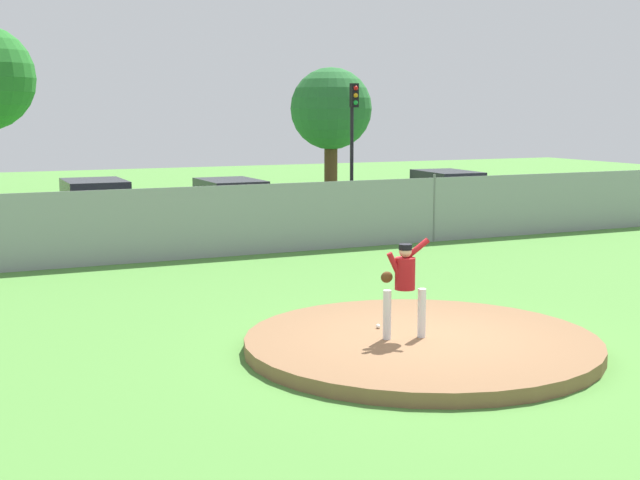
{
  "coord_description": "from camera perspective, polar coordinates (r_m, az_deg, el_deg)",
  "views": [
    {
      "loc": [
        -7.19,
        -11.74,
        3.8
      ],
      "look_at": [
        -0.27,
        3.31,
        1.36
      ],
      "focal_mm": 49.38,
      "sensor_mm": 36.0,
      "label": 1
    }
  ],
  "objects": [
    {
      "name": "ground_plane",
      "position": [
        19.51,
        -2.6,
        -2.85
      ],
      "size": [
        80.0,
        80.0,
        0.0
      ],
      "primitive_type": "plane",
      "color": "#4C8438"
    },
    {
      "name": "asphalt_strip",
      "position": [
        27.47,
        -9.31,
        0.33
      ],
      "size": [
        44.0,
        7.0,
        0.01
      ],
      "primitive_type": "cube",
      "color": "#2B2B2D",
      "rests_on": "ground_plane"
    },
    {
      "name": "pitchers_mound",
      "position": [
        14.25,
        6.59,
        -6.68
      ],
      "size": [
        5.68,
        5.68,
        0.22
      ],
      "primitive_type": "cylinder",
      "color": "brown",
      "rests_on": "ground_plane"
    },
    {
      "name": "pitcher_youth",
      "position": [
        13.91,
        5.48,
        -2.61
      ],
      "size": [
        0.82,
        0.32,
        1.6
      ],
      "color": "silver",
      "rests_on": "pitchers_mound"
    },
    {
      "name": "baseball",
      "position": [
        14.69,
        3.78,
        -5.6
      ],
      "size": [
        0.07,
        0.07,
        0.07
      ],
      "primitive_type": "sphere",
      "color": "white",
      "rests_on": "pitchers_mound"
    },
    {
      "name": "chainlink_fence",
      "position": [
        23.07,
        -6.37,
        1.21
      ],
      "size": [
        32.44,
        0.07,
        1.97
      ],
      "color": "gray",
      "rests_on": "ground_plane"
    },
    {
      "name": "parked_car_slate",
      "position": [
        26.85,
        -14.35,
        1.81
      ],
      "size": [
        2.0,
        4.44,
        1.78
      ],
      "color": "slate",
      "rests_on": "ground_plane"
    },
    {
      "name": "parked_car_silver",
      "position": [
        31.58,
        8.23,
        2.86
      ],
      "size": [
        2.12,
        4.79,
        1.68
      ],
      "color": "#B7BABF",
      "rests_on": "ground_plane"
    },
    {
      "name": "parked_car_champagne",
      "position": [
        27.96,
        -5.82,
        2.17
      ],
      "size": [
        1.94,
        4.53,
        1.65
      ],
      "color": "tan",
      "rests_on": "ground_plane"
    },
    {
      "name": "traffic_light_far",
      "position": [
        33.83,
        2.15,
        7.53
      ],
      "size": [
        0.28,
        0.46,
        4.82
      ],
      "color": "black",
      "rests_on": "ground_plane"
    },
    {
      "name": "tree_bushy_near",
      "position": [
        39.56,
        0.72,
        8.44
      ],
      "size": [
        3.64,
        3.64,
        5.71
      ],
      "color": "#4C331E",
      "rests_on": "ground_plane"
    }
  ]
}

